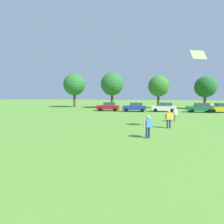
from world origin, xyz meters
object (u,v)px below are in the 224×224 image
bystander_near_trees (175,113)px  tree_left (112,84)px  tree_far_left (74,85)px  parked_car_white_2 (164,107)px  parked_car_red_0 (108,107)px  parked_car_green_3 (200,108)px  parked_car_blue_1 (135,107)px  tree_far_right (205,87)px  adult_bystander (148,125)px  tree_right (159,86)px  parked_car_yellow_4 (221,108)px  kite (198,55)px  bystander_midfield (169,118)px

bystander_near_trees → tree_left: 23.27m
tree_far_left → parked_car_white_2: bearing=-23.1°
parked_car_red_0 → parked_car_green_3: bearing=179.3°
parked_car_red_0 → parked_car_white_2: bearing=180.0°
parked_car_blue_1 → tree_far_right: (14.81, 8.23, 3.94)m
parked_car_red_0 → adult_bystander: bearing=107.6°
tree_far_left → tree_right: bearing=0.9°
parked_car_red_0 → parked_car_yellow_4: 20.33m
kite → tree_right: (-1.00, 27.29, -1.52)m
bystander_near_trees → bystander_midfield: size_ratio=0.98×
adult_bystander → parked_car_white_2: 22.10m
bystander_near_trees → kite: size_ratio=1.17×
parked_car_yellow_4 → bystander_midfield: bearing=56.7°
parked_car_red_0 → parked_car_yellow_4: size_ratio=1.00×
bystander_midfield → kite: size_ratio=1.19×
kite → parked_car_green_3: bearing=72.8°
tree_left → bystander_midfield: bearing=-69.0°
parked_car_blue_1 → tree_left: tree_left is taller
parked_car_blue_1 → parked_car_white_2: size_ratio=1.00×
parked_car_green_3 → tree_right: (-6.57, 9.32, 4.23)m
parked_car_white_2 → tree_right: size_ratio=0.57×
adult_bystander → tree_left: bearing=-117.7°
adult_bystander → tree_right: size_ratio=0.23×
bystander_midfield → tree_left: 26.75m
tree_right → parked_car_white_2: bearing=-88.4°
parked_car_green_3 → adult_bystander: bearing=65.5°
bystander_near_trees → tree_left: (-10.77, 20.12, 4.54)m
adult_bystander → tree_far_right: tree_far_right is taller
kite → parked_car_blue_1: 19.41m
parked_car_red_0 → parked_car_white_2: size_ratio=1.00×
adult_bystander → bystander_midfield: bystander_midfield is taller
bystander_midfield → parked_car_red_0: (-9.01, 17.43, -0.18)m
bystander_midfield → parked_car_red_0: bystander_midfield is taller
parked_car_white_2 → tree_right: 10.05m
tree_left → tree_far_left: bearing=170.6°
tree_far_right → parked_car_blue_1: bearing=-150.9°
bystander_near_trees → bystander_midfield: bystander_midfield is taller
bystander_midfield → tree_left: bearing=93.1°
parked_car_white_2 → tree_right: (-0.25, 9.11, 4.23)m
kite → tree_far_right: size_ratio=0.21×
parked_car_blue_1 → tree_far_left: (-15.34, 9.47, 4.75)m
parked_car_blue_1 → tree_left: bearing=-54.7°
parked_car_white_2 → tree_far_right: tree_far_right is taller
parked_car_yellow_4 → tree_far_right: size_ratio=0.61×
parked_car_red_0 → parked_car_yellow_4: same height
parked_car_blue_1 → tree_right: bearing=-117.4°
bystander_near_trees → tree_far_left: bearing=-105.2°
kite → parked_car_blue_1: (-6.08, 17.52, -5.75)m
adult_bystander → parked_car_blue_1: adult_bystander is taller
adult_bystander → parked_car_red_0: size_ratio=0.39×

